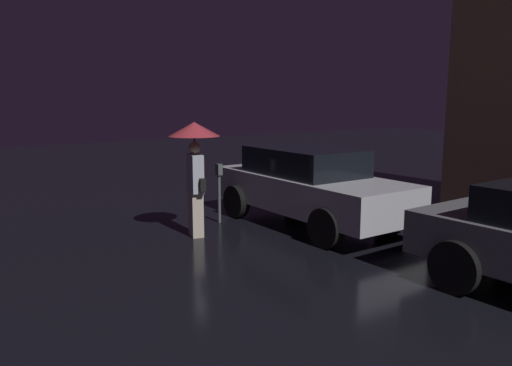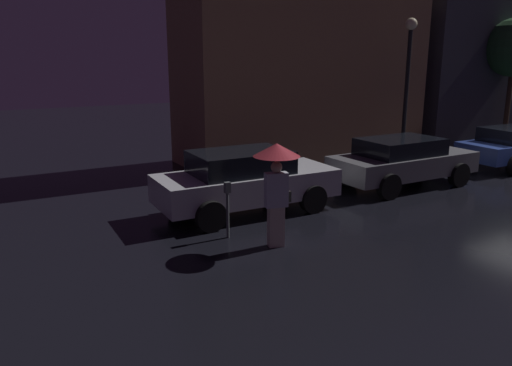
{
  "view_description": "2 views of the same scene",
  "coord_description": "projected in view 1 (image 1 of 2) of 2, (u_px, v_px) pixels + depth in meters",
  "views": [
    {
      "loc": [
        -1.77,
        -5.11,
        2.46
      ],
      "look_at": [
        -8.94,
        0.12,
        0.96
      ],
      "focal_mm": 35.0,
      "sensor_mm": 36.0,
      "label": 1
    },
    {
      "loc": [
        -14.38,
        -8.72,
        3.66
      ],
      "look_at": [
        -9.41,
        0.1,
        1.07
      ],
      "focal_mm": 35.0,
      "sensor_mm": 36.0,
      "label": 2
    }
  ],
  "objects": [
    {
      "name": "parking_meter",
      "position": [
        219.0,
        186.0,
        9.92
      ],
      "size": [
        0.12,
        0.1,
        1.19
      ],
      "color": "#4C5154",
      "rests_on": "ground"
    },
    {
      "name": "pedestrian_with_umbrella",
      "position": [
        195.0,
        152.0,
        8.78
      ],
      "size": [
        0.9,
        0.9,
        2.06
      ],
      "rotation": [
        0.0,
        0.0,
        2.91
      ],
      "color": "beige",
      "rests_on": "ground"
    },
    {
      "name": "parked_car_silver",
      "position": [
        309.0,
        185.0,
        9.79
      ],
      "size": [
        4.36,
        1.92,
        1.51
      ],
      "rotation": [
        0.0,
        0.0,
        -0.03
      ],
      "color": "#B7B7BF",
      "rests_on": "ground"
    }
  ]
}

